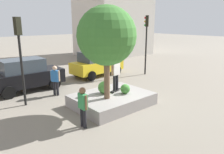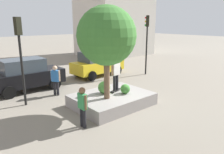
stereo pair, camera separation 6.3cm
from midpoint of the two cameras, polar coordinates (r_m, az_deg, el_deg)
name	(u,v)px [view 2 (the right image)]	position (r m, az deg, el deg)	size (l,w,h in m)	color
ground_plane	(115,107)	(11.01, 0.92, -7.90)	(120.00, 120.00, 0.00)	gray
planter_ledge	(112,100)	(11.13, 0.16, -5.99)	(3.81, 2.84, 0.60)	gray
plaza_tree	(107,36)	(9.85, -1.26, 10.75)	(2.70, 2.70, 4.32)	brown
boxwood_shrub	(125,89)	(11.07, 3.67, -3.15)	(0.49, 0.49, 0.49)	#3D7A33
hedge_clump	(104,87)	(11.06, -1.93, -2.76)	(0.63, 0.63, 0.63)	#4C8C3D
skateboard	(116,90)	(11.45, 1.13, -3.51)	(0.83, 0.44, 0.07)	black
skateboarder	(116,72)	(11.18, 1.16, 1.45)	(0.59, 0.27, 1.73)	black
sedan_parked	(26,75)	(14.32, -21.60, 0.62)	(4.31, 2.03, 2.00)	black
taxi_cab	(97,63)	(17.06, -3.80, 3.61)	(4.33, 2.22, 1.96)	gold
traffic_light_corner	(147,35)	(17.48, 9.30, 10.89)	(0.37, 0.37, 4.66)	black
traffic_light_median	(20,47)	(11.44, -23.03, 7.39)	(0.34, 0.37, 4.40)	black
bystander_watching	(83,104)	(8.73, -7.58, -7.21)	(0.26, 0.57, 1.69)	black
pedestrian_crossing	(56,78)	(12.83, -14.55, -0.34)	(0.42, 0.52, 1.76)	black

